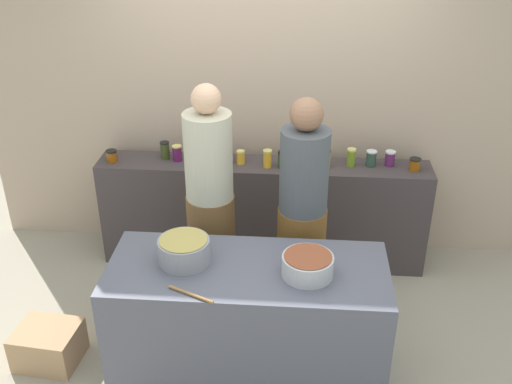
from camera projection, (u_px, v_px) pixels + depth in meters
ground at (252, 345)px, 4.23m from camera, size 12.00×12.00×0.00m
storefront_wall at (267, 80)px, 4.80m from camera, size 4.80×0.12×3.00m
display_shelf at (263, 213)px, 4.98m from camera, size 2.70×0.36×0.91m
prep_table at (248, 325)px, 3.76m from camera, size 1.70×0.70×0.88m
preserve_jar_0 at (112, 156)px, 4.79m from camera, size 0.09×0.09×0.10m
preserve_jar_1 at (165, 150)px, 4.83m from camera, size 0.08×0.08×0.15m
preserve_jar_2 at (177, 153)px, 4.80m from camera, size 0.08×0.08×0.13m
preserve_jar_3 at (226, 154)px, 4.76m from camera, size 0.08×0.08×0.15m
preserve_jar_4 at (241, 157)px, 4.75m from camera, size 0.07×0.07×0.11m
preserve_jar_5 at (268, 159)px, 4.69m from camera, size 0.07×0.07×0.14m
preserve_jar_6 at (282, 159)px, 4.68m from camera, size 0.07×0.07×0.14m
preserve_jar_7 at (302, 157)px, 4.75m from camera, size 0.08×0.08×0.12m
preserve_jar_8 at (326, 159)px, 4.69m from camera, size 0.07×0.07×0.14m
preserve_jar_9 at (351, 157)px, 4.71m from camera, size 0.07×0.07×0.15m
preserve_jar_10 at (371, 158)px, 4.71m from camera, size 0.08×0.08×0.13m
preserve_jar_11 at (390, 158)px, 4.72m from camera, size 0.08×0.08×0.12m
preserve_jar_12 at (415, 164)px, 4.65m from camera, size 0.09×0.09×0.10m
cooking_pot_left at (184, 251)px, 3.57m from camera, size 0.31×0.31×0.16m
cooking_pot_center at (308, 265)px, 3.46m from camera, size 0.30×0.30×0.13m
wooden_spoon at (191, 294)px, 3.31m from camera, size 0.28×0.14×0.02m
cook_with_tongs at (211, 217)px, 4.19m from camera, size 0.34×0.34×1.80m
cook_in_cap at (302, 227)px, 4.12m from camera, size 0.34×0.34×1.74m
bread_crate at (49, 345)px, 4.04m from camera, size 0.44×0.39×0.26m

